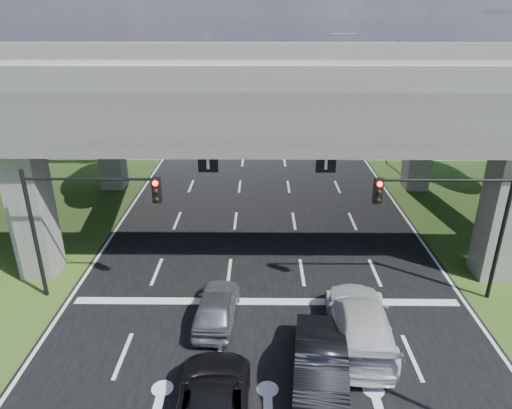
{
  "coord_description": "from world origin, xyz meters",
  "views": [
    {
      "loc": [
        -0.28,
        -13.47,
        11.87
      ],
      "look_at": [
        -0.49,
        7.73,
        2.92
      ],
      "focal_mm": 32.0,
      "sensor_mm": 36.0,
      "label": 1
    }
  ],
  "objects_px": {
    "signal_right": "(455,213)",
    "car_trailing": "(213,404)",
    "streetlight_beyond": "(352,70)",
    "car_dark": "(320,359)",
    "signal_left": "(80,211)",
    "streetlight_far": "(389,93)",
    "car_white": "(360,322)",
    "car_silver": "(217,306)"
  },
  "relations": [
    {
      "from": "signal_right",
      "to": "car_trailing",
      "type": "bearing_deg",
      "value": -144.21
    },
    {
      "from": "streetlight_beyond",
      "to": "car_trailing",
      "type": "distance_m",
      "value": 44.83
    },
    {
      "from": "signal_right",
      "to": "car_dark",
      "type": "bearing_deg",
      "value": -140.36
    },
    {
      "from": "signal_right",
      "to": "signal_left",
      "type": "bearing_deg",
      "value": 180.0
    },
    {
      "from": "signal_right",
      "to": "streetlight_far",
      "type": "height_order",
      "value": "streetlight_far"
    },
    {
      "from": "streetlight_beyond",
      "to": "car_white",
      "type": "height_order",
      "value": "streetlight_beyond"
    },
    {
      "from": "streetlight_far",
      "to": "signal_right",
      "type": "bearing_deg",
      "value": -96.47
    },
    {
      "from": "signal_right",
      "to": "streetlight_far",
      "type": "relative_size",
      "value": 0.6
    },
    {
      "from": "streetlight_far",
      "to": "car_trailing",
      "type": "xyz_separation_m",
      "value": [
        -11.82,
        -26.94,
        -5.11
      ]
    },
    {
      "from": "signal_right",
      "to": "car_trailing",
      "type": "distance_m",
      "value": 12.27
    },
    {
      "from": "streetlight_beyond",
      "to": "car_dark",
      "type": "xyz_separation_m",
      "value": [
        -8.3,
        -41.05,
        -4.99
      ]
    },
    {
      "from": "car_white",
      "to": "signal_left",
      "type": "bearing_deg",
      "value": -10.85
    },
    {
      "from": "signal_right",
      "to": "signal_left",
      "type": "height_order",
      "value": "same"
    },
    {
      "from": "streetlight_far",
      "to": "car_silver",
      "type": "bearing_deg",
      "value": -119.07
    },
    {
      "from": "streetlight_far",
      "to": "car_white",
      "type": "bearing_deg",
      "value": -105.82
    },
    {
      "from": "signal_left",
      "to": "streetlight_far",
      "type": "height_order",
      "value": "streetlight_far"
    },
    {
      "from": "streetlight_beyond",
      "to": "car_white",
      "type": "xyz_separation_m",
      "value": [
        -6.52,
        -39.0,
        -4.98
      ]
    },
    {
      "from": "streetlight_far",
      "to": "car_dark",
      "type": "height_order",
      "value": "streetlight_far"
    },
    {
      "from": "streetlight_beyond",
      "to": "car_trailing",
      "type": "bearing_deg",
      "value": -105.39
    },
    {
      "from": "car_white",
      "to": "car_trailing",
      "type": "distance_m",
      "value": 6.61
    },
    {
      "from": "car_silver",
      "to": "car_trailing",
      "type": "bearing_deg",
      "value": 96.7
    },
    {
      "from": "streetlight_far",
      "to": "car_dark",
      "type": "relative_size",
      "value": 2.0
    },
    {
      "from": "signal_left",
      "to": "car_dark",
      "type": "height_order",
      "value": "signal_left"
    },
    {
      "from": "streetlight_far",
      "to": "car_white",
      "type": "distance_m",
      "value": 24.42
    },
    {
      "from": "car_silver",
      "to": "car_dark",
      "type": "relative_size",
      "value": 0.82
    },
    {
      "from": "car_silver",
      "to": "car_dark",
      "type": "distance_m",
      "value": 5.01
    },
    {
      "from": "signal_right",
      "to": "streetlight_far",
      "type": "distance_m",
      "value": 20.25
    },
    {
      "from": "car_dark",
      "to": "streetlight_beyond",
      "type": "bearing_deg",
      "value": -95.44
    },
    {
      "from": "car_silver",
      "to": "car_white",
      "type": "xyz_separation_m",
      "value": [
        5.63,
        -1.15,
        0.14
      ]
    },
    {
      "from": "signal_left",
      "to": "car_silver",
      "type": "height_order",
      "value": "signal_left"
    },
    {
      "from": "signal_left",
      "to": "streetlight_beyond",
      "type": "xyz_separation_m",
      "value": [
        17.92,
        36.06,
        1.66
      ]
    },
    {
      "from": "car_trailing",
      "to": "streetlight_far",
      "type": "bearing_deg",
      "value": -115.32
    },
    {
      "from": "signal_right",
      "to": "car_silver",
      "type": "xyz_separation_m",
      "value": [
        -9.87,
        -1.79,
        -3.46
      ]
    },
    {
      "from": "signal_right",
      "to": "streetlight_beyond",
      "type": "distance_m",
      "value": 36.17
    },
    {
      "from": "car_dark",
      "to": "car_trailing",
      "type": "xyz_separation_m",
      "value": [
        -3.53,
        -1.9,
        -0.12
      ]
    },
    {
      "from": "signal_right",
      "to": "streetlight_far",
      "type": "bearing_deg",
      "value": 83.53
    },
    {
      "from": "streetlight_far",
      "to": "car_dark",
      "type": "xyz_separation_m",
      "value": [
        -8.3,
        -25.05,
        -4.99
      ]
    },
    {
      "from": "car_dark",
      "to": "car_trailing",
      "type": "bearing_deg",
      "value": 34.26
    },
    {
      "from": "car_trailing",
      "to": "signal_left",
      "type": "bearing_deg",
      "value": -50.1
    },
    {
      "from": "streetlight_far",
      "to": "signal_left",
      "type": "bearing_deg",
      "value": -131.78
    },
    {
      "from": "streetlight_beyond",
      "to": "car_white",
      "type": "distance_m",
      "value": 39.85
    },
    {
      "from": "streetlight_far",
      "to": "streetlight_beyond",
      "type": "distance_m",
      "value": 16.0
    }
  ]
}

